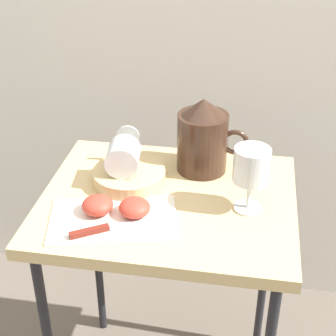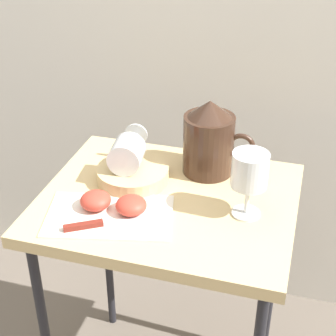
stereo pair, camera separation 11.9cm
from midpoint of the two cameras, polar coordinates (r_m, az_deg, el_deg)
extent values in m
cube|color=silver|center=(1.59, 0.93, 14.03)|extent=(2.40, 0.03, 1.84)
cube|color=tan|center=(1.25, -2.75, -3.84)|extent=(0.59, 0.48, 0.03)
cylinder|color=black|center=(1.67, -9.73, -8.81)|extent=(0.02, 0.02, 0.66)
cylinder|color=black|center=(1.60, 8.28, -10.80)|extent=(0.02, 0.02, 0.66)
cube|color=silver|center=(1.18, -8.83, -5.60)|extent=(0.31, 0.23, 0.00)
cylinder|color=tan|center=(1.29, -6.85, -0.99)|extent=(0.18, 0.18, 0.03)
cylinder|color=#382319|center=(1.31, 1.11, 2.68)|extent=(0.13, 0.13, 0.15)
cylinder|color=#B23819|center=(1.32, 1.10, 1.54)|extent=(0.12, 0.12, 0.08)
cone|color=#382319|center=(1.27, 1.15, 6.52)|extent=(0.11, 0.11, 0.04)
torus|color=#382319|center=(1.30, 4.65, 2.69)|extent=(0.07, 0.01, 0.07)
cylinder|color=silver|center=(1.20, 5.77, -4.37)|extent=(0.06, 0.06, 0.00)
cylinder|color=silver|center=(1.18, 5.86, -2.87)|extent=(0.01, 0.01, 0.07)
cylinder|color=silver|center=(1.14, 6.06, 0.24)|extent=(0.08, 0.08, 0.08)
cylinder|color=#B23819|center=(1.15, 6.01, -0.49)|extent=(0.07, 0.07, 0.04)
cylinder|color=silver|center=(1.26, -7.58, 1.15)|extent=(0.09, 0.09, 0.08)
cylinder|color=silver|center=(1.32, -7.09, 2.67)|extent=(0.02, 0.06, 0.01)
cylinder|color=silver|center=(1.35, -6.88, 3.31)|extent=(0.06, 0.01, 0.06)
ellipsoid|color=#CC3D2D|center=(1.19, -10.47, -4.05)|extent=(0.07, 0.07, 0.04)
ellipsoid|color=#CC3D2D|center=(1.17, -6.55, -4.35)|extent=(0.07, 0.07, 0.04)
cube|color=silver|center=(1.16, -6.22, -5.86)|extent=(0.12, 0.08, 0.00)
cube|color=maroon|center=(1.14, -11.48, -6.82)|extent=(0.08, 0.06, 0.01)
camera|label=1|loc=(0.06, -92.86, -1.71)|focal=56.62mm
camera|label=2|loc=(0.06, 87.14, 1.71)|focal=56.62mm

